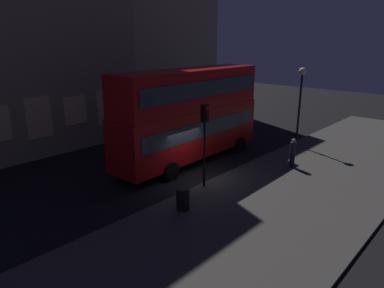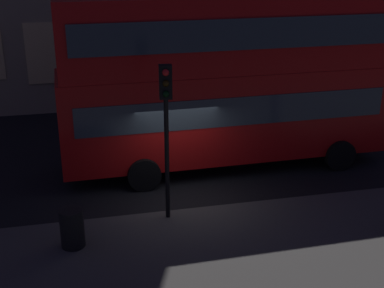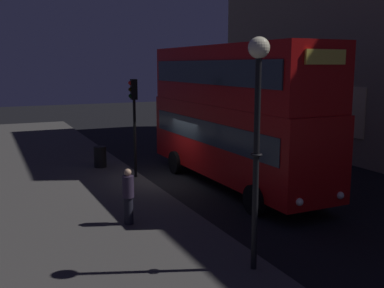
{
  "view_description": "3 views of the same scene",
  "coord_description": "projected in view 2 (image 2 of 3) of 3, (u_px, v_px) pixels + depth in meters",
  "views": [
    {
      "loc": [
        -13.07,
        -11.72,
        7.24
      ],
      "look_at": [
        0.95,
        1.05,
        1.53
      ],
      "focal_mm": 32.39,
      "sensor_mm": 36.0,
      "label": 1
    },
    {
      "loc": [
        -2.83,
        -13.82,
        7.15
      ],
      "look_at": [
        0.43,
        0.66,
        1.42
      ],
      "focal_mm": 49.63,
      "sensor_mm": 36.0,
      "label": 2
    },
    {
      "loc": [
        17.75,
        -6.99,
        4.9
      ],
      "look_at": [
        -0.31,
        1.26,
        1.43
      ],
      "focal_mm": 42.65,
      "sensor_mm": 36.0,
      "label": 3
    }
  ],
  "objects": [
    {
      "name": "ground_plane",
      "position": [
        183.0,
        198.0,
        15.73
      ],
      "size": [
        80.0,
        80.0,
        0.0
      ],
      "primitive_type": "plane",
      "color": "black"
    },
    {
      "name": "double_decker_bus",
      "position": [
        226.0,
        75.0,
        16.86
      ],
      "size": [
        10.76,
        2.93,
        5.63
      ],
      "rotation": [
        0.0,
        0.0,
        0.02
      ],
      "color": "#B20F0F",
      "rests_on": "ground"
    },
    {
      "name": "traffic_light_near_kerb",
      "position": [
        166.0,
        111.0,
        13.32
      ],
      "size": [
        0.35,
        0.38,
        4.18
      ],
      "rotation": [
        0.0,
        0.0,
        -0.12
      ],
      "color": "black",
      "rests_on": "sidewalk_slab"
    },
    {
      "name": "litter_bin",
      "position": [
        72.0,
        228.0,
        12.86
      ],
      "size": [
        0.58,
        0.58,
        0.99
      ],
      "primitive_type": "cylinder",
      "color": "black",
      "rests_on": "sidewalk_slab"
    }
  ]
}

